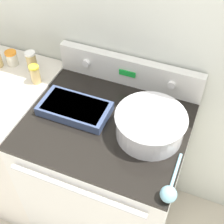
{
  "coord_description": "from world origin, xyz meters",
  "views": [
    {
      "loc": [
        0.4,
        -0.59,
        2.07
      ],
      "look_at": [
        0.02,
        0.35,
        1.0
      ],
      "focal_mm": 50.0,
      "sensor_mm": 36.0,
      "label": 1
    }
  ],
  "objects_px": {
    "spice_jar_orange_cap": "(12,58)",
    "spice_jar_white_cap": "(32,61)",
    "ladle": "(169,192)",
    "mixing_bowl": "(150,124)",
    "casserole_dish": "(75,108)",
    "spice_jar_yellow_cap": "(35,74)"
  },
  "relations": [
    {
      "from": "spice_jar_orange_cap",
      "to": "casserole_dish",
      "type": "bearing_deg",
      "value": -21.72
    },
    {
      "from": "spice_jar_white_cap",
      "to": "mixing_bowl",
      "type": "bearing_deg",
      "value": -14.61
    },
    {
      "from": "casserole_dish",
      "to": "spice_jar_yellow_cap",
      "type": "height_order",
      "value": "spice_jar_yellow_cap"
    },
    {
      "from": "mixing_bowl",
      "to": "spice_jar_orange_cap",
      "type": "relative_size",
      "value": 3.82
    },
    {
      "from": "ladle",
      "to": "spice_jar_white_cap",
      "type": "distance_m",
      "value": 1.03
    },
    {
      "from": "mixing_bowl",
      "to": "ladle",
      "type": "bearing_deg",
      "value": -58.74
    },
    {
      "from": "casserole_dish",
      "to": "spice_jar_yellow_cap",
      "type": "xyz_separation_m",
      "value": [
        -0.29,
        0.11,
        0.04
      ]
    },
    {
      "from": "ladle",
      "to": "mixing_bowl",
      "type": "bearing_deg",
      "value": 121.26
    },
    {
      "from": "mixing_bowl",
      "to": "spice_jar_orange_cap",
      "type": "height_order",
      "value": "mixing_bowl"
    },
    {
      "from": "mixing_bowl",
      "to": "spice_jar_yellow_cap",
      "type": "relative_size",
      "value": 3.02
    },
    {
      "from": "spice_jar_yellow_cap",
      "to": "spice_jar_orange_cap",
      "type": "xyz_separation_m",
      "value": [
        -0.21,
        0.09,
        -0.01
      ]
    },
    {
      "from": "mixing_bowl",
      "to": "casserole_dish",
      "type": "bearing_deg",
      "value": -179.9
    },
    {
      "from": "spice_jar_yellow_cap",
      "to": "ladle",
      "type": "bearing_deg",
      "value": -24.76
    },
    {
      "from": "mixing_bowl",
      "to": "spice_jar_orange_cap",
      "type": "xyz_separation_m",
      "value": [
        -0.89,
        0.2,
        -0.02
      ]
    },
    {
      "from": "ladle",
      "to": "spice_jar_orange_cap",
      "type": "relative_size",
      "value": 3.03
    },
    {
      "from": "ladle",
      "to": "casserole_dish",
      "type": "bearing_deg",
      "value": 153.62
    },
    {
      "from": "casserole_dish",
      "to": "mixing_bowl",
      "type": "bearing_deg",
      "value": 0.1
    },
    {
      "from": "spice_jar_orange_cap",
      "to": "spice_jar_yellow_cap",
      "type": "bearing_deg",
      "value": -22.0
    },
    {
      "from": "casserole_dish",
      "to": "spice_jar_orange_cap",
      "type": "relative_size",
      "value": 4.03
    },
    {
      "from": "spice_jar_orange_cap",
      "to": "spice_jar_white_cap",
      "type": "bearing_deg",
      "value": -1.56
    },
    {
      "from": "spice_jar_white_cap",
      "to": "spice_jar_orange_cap",
      "type": "relative_size",
      "value": 1.42
    },
    {
      "from": "mixing_bowl",
      "to": "ladle",
      "type": "relative_size",
      "value": 1.26
    }
  ]
}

